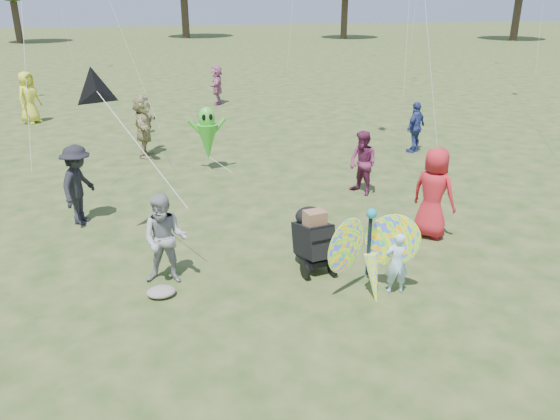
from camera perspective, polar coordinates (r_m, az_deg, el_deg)
The scene contains 15 objects.
ground at distance 8.41m, azimuth 3.72°, elevation -10.59°, with size 160.00×160.00×0.00m, color #51592B.
child_girl at distance 8.84m, azimuth 12.09°, elevation -5.44°, with size 0.38×0.25×1.05m, color #ACD6F4.
adult_man at distance 9.06m, azimuth -11.93°, elevation -3.02°, with size 0.75×0.58×1.54m, color gray.
grey_bag at distance 8.96m, azimuth -12.31°, elevation -8.35°, with size 0.46×0.38×0.15m, color gray.
crowd_a at distance 10.94m, azimuth 15.75°, elevation 1.71°, with size 0.88×0.57×1.79m, color red.
crowd_b at distance 11.92m, azimuth -20.31°, elevation 2.48°, with size 1.08×0.62×1.67m, color black.
crowd_c at distance 16.96m, azimuth 13.99°, elevation 8.40°, with size 0.90×0.37×1.53m, color navy.
crowd_d at distance 16.46m, azimuth -14.06°, elevation 8.54°, with size 1.70×0.54×1.83m, color tan.
crowd_e at distance 13.04m, azimuth 8.64°, elevation 4.86°, with size 0.74×0.58×1.52m, color #6B2348.
crowd_g at distance 22.31m, azimuth -24.79°, elevation 10.62°, with size 0.92×0.60×1.88m, color yellow.
crowd_j at distance 24.17m, azimuth -6.61°, elevation 12.87°, with size 1.53×0.49×1.65m, color #BF6D96.
jogging_stroller at distance 9.42m, azimuth 3.44°, elevation -2.61°, with size 0.61×1.10×1.09m.
butterfly_kite at distance 8.58m, azimuth 9.48°, elevation -4.58°, with size 1.74×0.75×1.68m.
delta_kite_rig at distance 10.04m, azimuth -18.59°, elevation 11.66°, with size 1.79×1.85×2.11m.
alien_kite at distance 14.72m, azimuth -7.58°, elevation 7.71°, with size 1.12×0.69×1.74m.
Camera 1 is at (-2.14, -6.78, 4.49)m, focal length 35.00 mm.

